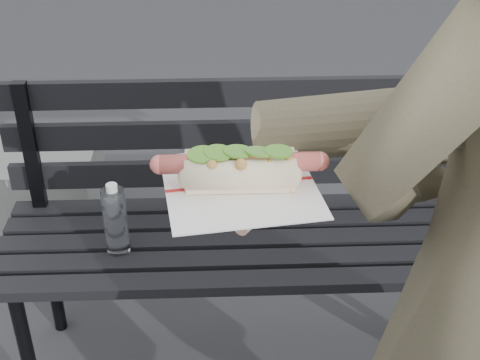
# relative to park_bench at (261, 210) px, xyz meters

# --- Properties ---
(park_bench) EXTENTS (1.50, 0.44, 0.88)m
(park_bench) POSITION_rel_park_bench_xyz_m (0.00, 0.00, 0.00)
(park_bench) COLOR black
(park_bench) RESTS_ON ground
(held_hotdog) EXTENTS (0.64, 0.30, 0.20)m
(held_hotdog) POSITION_rel_park_bench_xyz_m (0.11, -0.81, 0.66)
(held_hotdog) COLOR brown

